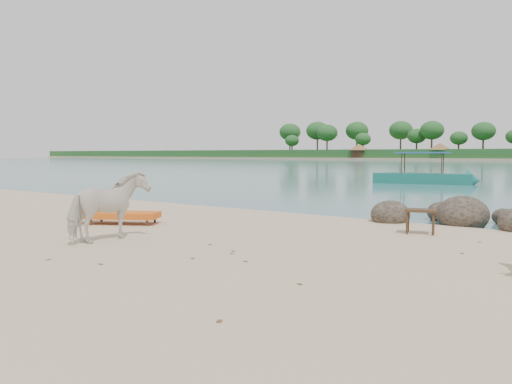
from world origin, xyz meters
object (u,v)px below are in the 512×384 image
(lounge_chair, at_px, (123,212))
(boat_near, at_px, (423,157))
(side_table, at_px, (420,223))
(cow, at_px, (108,208))
(boulders, at_px, (473,218))

(lounge_chair, bearing_deg, boat_near, 59.80)
(side_table, bearing_deg, lounge_chair, -172.30)
(lounge_chair, bearing_deg, cow, -75.07)
(boulders, xyz_separation_m, boat_near, (-7.11, 18.38, 1.45))
(lounge_chair, height_order, boat_near, boat_near)
(side_table, bearing_deg, cow, -151.88)
(boulders, xyz_separation_m, side_table, (-0.62, -2.32, 0.09))
(cow, relative_size, lounge_chair, 0.76)
(boat_near, bearing_deg, boulders, -79.72)
(cow, bearing_deg, boat_near, -87.19)
(side_table, height_order, lounge_chair, lounge_chair)
(cow, distance_m, side_table, 6.96)
(cow, relative_size, boat_near, 0.26)
(boulders, xyz_separation_m, lounge_chair, (-7.46, -5.26, 0.16))
(boulders, relative_size, lounge_chair, 2.73)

